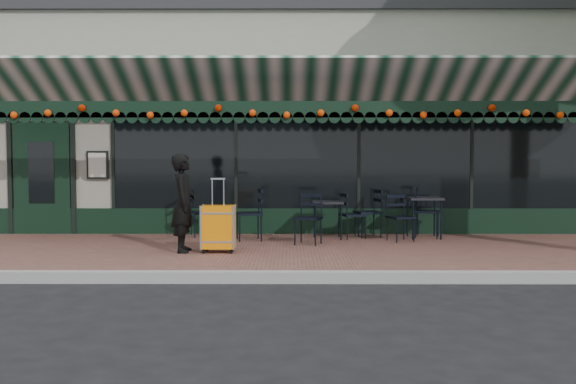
{
  "coord_description": "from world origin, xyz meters",
  "views": [
    {
      "loc": [
        0.06,
        -7.92,
        1.59
      ],
      "look_at": [
        0.02,
        1.6,
        1.1
      ],
      "focal_mm": 38.0,
      "sensor_mm": 36.0,
      "label": 1
    }
  ],
  "objects_px": {
    "chair_a_left": "(368,213)",
    "chair_b_left": "(249,214)",
    "cafe_table_b": "(328,205)",
    "woman": "(183,203)",
    "chair_a_right": "(427,212)",
    "suitcase": "(218,228)",
    "chair_b_right": "(353,215)",
    "chair_b_front": "(308,219)",
    "chair_a_front": "(401,218)",
    "cafe_table_a": "(424,201)",
    "chair_solo": "(193,213)"
  },
  "relations": [
    {
      "from": "suitcase",
      "to": "chair_a_right",
      "type": "height_order",
      "value": "suitcase"
    },
    {
      "from": "cafe_table_a",
      "to": "chair_b_front",
      "type": "xyz_separation_m",
      "value": [
        -2.18,
        -0.88,
        -0.24
      ]
    },
    {
      "from": "chair_b_right",
      "to": "chair_b_front",
      "type": "distance_m",
      "value": 1.18
    },
    {
      "from": "chair_b_left",
      "to": "chair_a_right",
      "type": "bearing_deg",
      "value": 86.44
    },
    {
      "from": "suitcase",
      "to": "chair_b_right",
      "type": "relative_size",
      "value": 1.36
    },
    {
      "from": "chair_a_left",
      "to": "chair_solo",
      "type": "relative_size",
      "value": 1.04
    },
    {
      "from": "suitcase",
      "to": "chair_b_left",
      "type": "relative_size",
      "value": 1.23
    },
    {
      "from": "chair_b_front",
      "to": "chair_b_left",
      "type": "bearing_deg",
      "value": 171.2
    },
    {
      "from": "chair_a_left",
      "to": "chair_b_left",
      "type": "xyz_separation_m",
      "value": [
        -2.2,
        -0.48,
        0.02
      ]
    },
    {
      "from": "woman",
      "to": "chair_solo",
      "type": "bearing_deg",
      "value": 1.68
    },
    {
      "from": "cafe_table_b",
      "to": "chair_b_left",
      "type": "relative_size",
      "value": 0.73
    },
    {
      "from": "cafe_table_b",
      "to": "chair_a_left",
      "type": "xyz_separation_m",
      "value": [
        0.77,
        0.21,
        -0.16
      ]
    },
    {
      "from": "cafe_table_b",
      "to": "chair_b_right",
      "type": "distance_m",
      "value": 0.51
    },
    {
      "from": "chair_b_right",
      "to": "chair_b_front",
      "type": "bearing_deg",
      "value": 119.31
    },
    {
      "from": "chair_a_right",
      "to": "chair_b_right",
      "type": "relative_size",
      "value": 1.12
    },
    {
      "from": "cafe_table_b",
      "to": "woman",
      "type": "bearing_deg",
      "value": -144.86
    },
    {
      "from": "cafe_table_a",
      "to": "cafe_table_b",
      "type": "relative_size",
      "value": 1.1
    },
    {
      "from": "woman",
      "to": "chair_b_right",
      "type": "xyz_separation_m",
      "value": [
        2.84,
        1.68,
        -0.35
      ]
    },
    {
      "from": "woman",
      "to": "chair_a_right",
      "type": "relative_size",
      "value": 1.62
    },
    {
      "from": "chair_b_front",
      "to": "chair_a_front",
      "type": "bearing_deg",
      "value": 32.53
    },
    {
      "from": "chair_a_right",
      "to": "cafe_table_a",
      "type": "bearing_deg",
      "value": 156.1
    },
    {
      "from": "chair_a_right",
      "to": "chair_solo",
      "type": "height_order",
      "value": "chair_a_right"
    },
    {
      "from": "chair_b_left",
      "to": "chair_solo",
      "type": "distance_m",
      "value": 1.25
    },
    {
      "from": "chair_a_left",
      "to": "chair_a_front",
      "type": "relative_size",
      "value": 1.09
    },
    {
      "from": "suitcase",
      "to": "chair_b_front",
      "type": "xyz_separation_m",
      "value": [
        1.43,
        0.93,
        0.06
      ]
    },
    {
      "from": "cafe_table_a",
      "to": "chair_b_right",
      "type": "height_order",
      "value": "chair_b_right"
    },
    {
      "from": "chair_a_right",
      "to": "chair_a_front",
      "type": "xyz_separation_m",
      "value": [
        -0.6,
        -0.55,
        -0.06
      ]
    },
    {
      "from": "chair_b_right",
      "to": "woman",
      "type": "bearing_deg",
      "value": 106.27
    },
    {
      "from": "chair_b_left",
      "to": "chair_a_front",
      "type": "bearing_deg",
      "value": 76.6
    },
    {
      "from": "chair_solo",
      "to": "chair_a_left",
      "type": "bearing_deg",
      "value": -63.27
    },
    {
      "from": "chair_a_left",
      "to": "chair_b_front",
      "type": "relative_size",
      "value": 1.03
    },
    {
      "from": "suitcase",
      "to": "chair_a_front",
      "type": "height_order",
      "value": "suitcase"
    },
    {
      "from": "woman",
      "to": "suitcase",
      "type": "bearing_deg",
      "value": -99.73
    },
    {
      "from": "chair_a_right",
      "to": "chair_a_left",
      "type": "bearing_deg",
      "value": 104.76
    },
    {
      "from": "cafe_table_a",
      "to": "chair_solo",
      "type": "xyz_separation_m",
      "value": [
        -4.33,
        0.23,
        -0.24
      ]
    },
    {
      "from": "chair_solo",
      "to": "suitcase",
      "type": "bearing_deg",
      "value": -132.08
    },
    {
      "from": "chair_solo",
      "to": "chair_a_right",
      "type": "bearing_deg",
      "value": -63.38
    },
    {
      "from": "chair_b_right",
      "to": "chair_b_front",
      "type": "relative_size",
      "value": 0.96
    },
    {
      "from": "chair_b_right",
      "to": "chair_solo",
      "type": "height_order",
      "value": "chair_solo"
    },
    {
      "from": "chair_a_right",
      "to": "chair_a_front",
      "type": "bearing_deg",
      "value": 149.45
    },
    {
      "from": "chair_b_left",
      "to": "chair_b_front",
      "type": "relative_size",
      "value": 1.06
    },
    {
      "from": "cafe_table_b",
      "to": "chair_b_right",
      "type": "xyz_separation_m",
      "value": [
        0.47,
        0.01,
        -0.19
      ]
    },
    {
      "from": "chair_a_front",
      "to": "chair_b_front",
      "type": "distance_m",
      "value": 1.71
    },
    {
      "from": "woman",
      "to": "chair_b_front",
      "type": "distance_m",
      "value": 2.19
    },
    {
      "from": "suitcase",
      "to": "cafe_table_a",
      "type": "relative_size",
      "value": 1.53
    },
    {
      "from": "chair_a_left",
      "to": "chair_b_left",
      "type": "height_order",
      "value": "chair_b_left"
    },
    {
      "from": "chair_b_left",
      "to": "chair_b_front",
      "type": "height_order",
      "value": "chair_b_left"
    },
    {
      "from": "woman",
      "to": "chair_b_left",
      "type": "xyz_separation_m",
      "value": [
        0.93,
        1.4,
        -0.3
      ]
    },
    {
      "from": "suitcase",
      "to": "cafe_table_b",
      "type": "distance_m",
      "value": 2.52
    },
    {
      "from": "cafe_table_b",
      "to": "chair_b_left",
      "type": "height_order",
      "value": "chair_b_left"
    }
  ]
}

